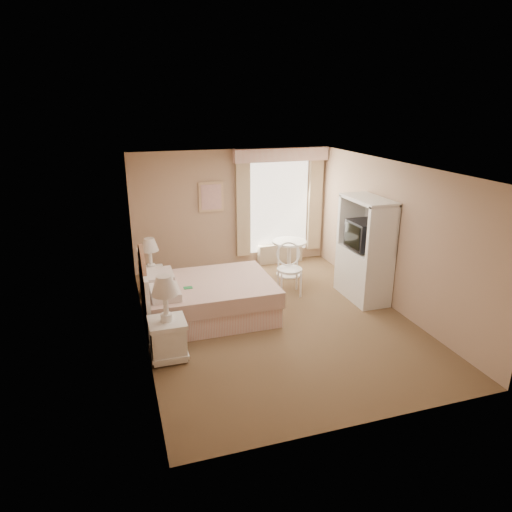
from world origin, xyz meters
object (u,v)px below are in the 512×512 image
object	(u,v)px
bed	(203,298)
round_table	(289,252)
nightstand_near	(167,329)
nightstand_far	(152,274)
cafe_chair	(289,265)
armoire	(364,258)

from	to	relation	value
bed	round_table	size ratio (longest dim) A/B	2.88
bed	nightstand_near	distance (m)	1.34
nightstand_far	bed	bearing A→B (deg)	-58.84
nightstand_near	round_table	xyz separation A→B (m)	(2.79, 2.51, 0.03)
nightstand_near	cafe_chair	world-z (taller)	nightstand_near
nightstand_far	cafe_chair	size ratio (longest dim) A/B	1.12
nightstand_far	cafe_chair	world-z (taller)	nightstand_far
nightstand_near	round_table	world-z (taller)	nightstand_near
nightstand_near	armoire	size ratio (longest dim) A/B	0.66
round_table	cafe_chair	world-z (taller)	cafe_chair
nightstand_near	nightstand_far	world-z (taller)	nightstand_near
bed	nightstand_far	distance (m)	1.39
nightstand_near	nightstand_far	distance (m)	2.32
bed	cafe_chair	distance (m)	1.82
nightstand_near	cafe_chair	bearing A→B (deg)	34.07
bed	armoire	bearing A→B (deg)	-1.46
nightstand_near	armoire	bearing A→B (deg)	16.09
bed	nightstand_far	size ratio (longest dim) A/B	1.96
nightstand_near	nightstand_far	bearing A→B (deg)	90.00
cafe_chair	bed	bearing A→B (deg)	-152.71
round_table	armoire	distance (m)	1.72
bed	armoire	world-z (taller)	armoire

